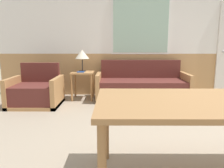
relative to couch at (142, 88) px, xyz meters
The scene contains 8 objects.
ground_plane 2.21m from the couch, 79.31° to the right, with size 16.00×16.00×0.00m, color gray.
wall_back 1.26m from the couch, 50.65° to the left, with size 7.20×0.09×2.70m.
couch is the anchor object (origin of this frame).
armchair 2.13m from the couch, 167.56° to the right, with size 0.92×0.78×0.79m.
side_table 1.27m from the couch, behind, with size 0.46×0.46×0.58m.
table_lamp 1.44m from the couch, behind, with size 0.30×0.30×0.46m.
book_stack 1.33m from the couch, behind, with size 0.14×0.11×0.02m.
dining_table 2.88m from the couch, 86.22° to the right, with size 1.86×0.91×0.72m.
Camera 1 is at (-1.01, -2.37, 1.16)m, focal length 35.00 mm.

